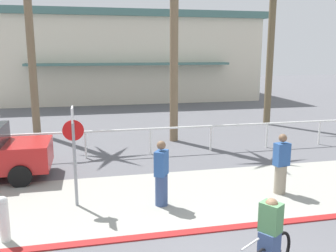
# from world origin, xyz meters

# --- Properties ---
(ground_plane) EXTENTS (80.00, 80.00, 0.00)m
(ground_plane) POSITION_xyz_m (0.00, 10.00, 0.00)
(ground_plane) COLOR #5B5B60
(sidewalk_strip) EXTENTS (44.00, 4.00, 0.02)m
(sidewalk_strip) POSITION_xyz_m (0.00, 4.20, 0.01)
(sidewalk_strip) COLOR #9E9E93
(sidewalk_strip) RESTS_ON ground
(curb_paint) EXTENTS (44.00, 0.24, 0.03)m
(curb_paint) POSITION_xyz_m (0.00, 2.20, 0.01)
(curb_paint) COLOR maroon
(curb_paint) RESTS_ON ground
(building_backdrop) EXTENTS (21.27, 11.77, 6.86)m
(building_backdrop) POSITION_xyz_m (0.82, 27.17, 3.45)
(building_backdrop) COLOR beige
(building_backdrop) RESTS_ON ground
(rail_fence) EXTENTS (19.45, 0.08, 1.04)m
(rail_fence) POSITION_xyz_m (-0.00, 8.50, 0.84)
(rail_fence) COLOR white
(rail_fence) RESTS_ON ground
(stop_sign_bike_lane) EXTENTS (0.52, 0.56, 2.56)m
(stop_sign_bike_lane) POSITION_xyz_m (-2.65, 4.18, 1.68)
(stop_sign_bike_lane) COLOR gray
(stop_sign_bike_lane) RESTS_ON ground
(bollard_0) EXTENTS (0.20, 0.20, 1.00)m
(bollard_0) POSITION_xyz_m (-4.05, 2.66, 0.52)
(bollard_0) COLOR white
(bollard_0) RESTS_ON ground
(palm_tree_2) EXTENTS (2.98, 3.50, 7.84)m
(palm_tree_2) POSITION_xyz_m (1.43, 10.49, 5.89)
(palm_tree_2) COLOR #756047
(palm_tree_2) RESTS_ON ground
(palm_tree_3) EXTENTS (3.03, 3.31, 7.60)m
(palm_tree_3) POSITION_xyz_m (7.17, 12.97, 5.85)
(palm_tree_3) COLOR brown
(palm_tree_3) RESTS_ON ground
(cyclist_black_0) EXTENTS (1.56, 1.04, 1.50)m
(cyclist_black_0) POSITION_xyz_m (0.65, 0.34, 0.69)
(cyclist_black_0) COLOR black
(cyclist_black_0) RESTS_ON ground
(pedestrian_0) EXTENTS (0.44, 0.37, 1.70)m
(pedestrian_0) POSITION_xyz_m (2.84, 3.83, 0.79)
(pedestrian_0) COLOR gray
(pedestrian_0) RESTS_ON ground
(pedestrian_1) EXTENTS (0.44, 0.48, 1.71)m
(pedestrian_1) POSITION_xyz_m (-0.53, 3.74, 0.79)
(pedestrian_1) COLOR #384C7A
(pedestrian_1) RESTS_ON ground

